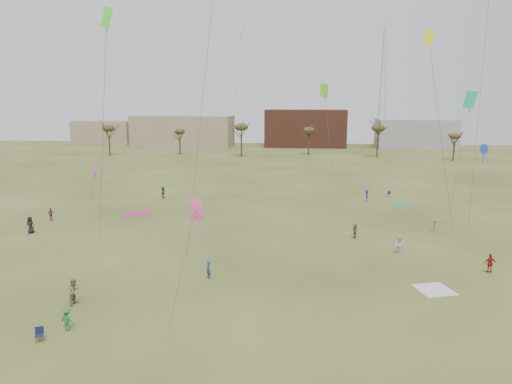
# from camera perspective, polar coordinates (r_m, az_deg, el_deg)

# --- Properties ---
(ground) EXTENTS (260.00, 260.00, 0.00)m
(ground) POSITION_cam_1_polar(r_m,az_deg,el_deg) (37.15, -2.00, -11.98)
(ground) COLOR #394916
(ground) RESTS_ON ground
(flyer_near_center) EXTENTS (1.10, 0.80, 1.53)m
(flyer_near_center) POSITION_cam_1_polar(r_m,az_deg,el_deg) (33.15, -22.45, -14.42)
(flyer_near_center) COLOR #267237
(flyer_near_center) RESTS_ON ground
(flyer_near_right) EXTENTS (0.59, 0.66, 1.51)m
(flyer_near_right) POSITION_cam_1_polar(r_m,az_deg,el_deg) (39.16, -5.94, -9.60)
(flyer_near_right) COLOR navy
(flyer_near_right) RESTS_ON ground
(spectator_fore_a) EXTENTS (1.02, 0.46, 1.71)m
(spectator_fore_a) POSITION_cam_1_polar(r_m,az_deg,el_deg) (44.96, 27.10, -7.90)
(spectator_fore_a) COLOR #A61C1C
(spectator_fore_a) RESTS_ON ground
(spectator_fore_b) EXTENTS (0.90, 1.07, 1.97)m
(spectator_fore_b) POSITION_cam_1_polar(r_m,az_deg,el_deg) (36.71, -21.63, -11.44)
(spectator_fore_b) COLOR #886D56
(spectator_fore_b) RESTS_ON ground
(spectator_fore_c) EXTENTS (0.48, 1.46, 1.57)m
(spectator_fore_c) POSITION_cam_1_polar(r_m,az_deg,el_deg) (51.16, 12.19, -4.75)
(spectator_fore_c) COLOR brown
(spectator_fore_c) RESTS_ON ground
(flyer_mid_a) EXTENTS (0.96, 0.65, 1.92)m
(flyer_mid_a) POSITION_cam_1_polar(r_m,az_deg,el_deg) (57.63, -26.27, -3.69)
(flyer_mid_a) COLOR black
(flyer_mid_a) RESTS_ON ground
(flyer_mid_b) EXTENTS (0.58, 0.95, 1.42)m
(flyer_mid_b) POSITION_cam_1_polar(r_m,az_deg,el_deg) (56.35, 21.31, -3.88)
(flyer_mid_b) COLOR #B37221
(flyer_mid_b) RESTS_ON ground
(spectator_mid_d) EXTENTS (0.66, 1.00, 1.58)m
(spectator_mid_d) POSITION_cam_1_polar(r_m,az_deg,el_deg) (62.76, -24.17, -2.53)
(spectator_mid_d) COLOR #84376A
(spectator_mid_d) RESTS_ON ground
(spectator_mid_e) EXTENTS (1.10, 1.08, 1.79)m
(spectator_mid_e) POSITION_cam_1_polar(r_m,az_deg,el_deg) (47.16, 17.39, -6.25)
(spectator_mid_e) COLOR silver
(spectator_mid_e) RESTS_ON ground
(flyer_far_a) EXTENTS (0.84, 1.74, 1.80)m
(flyer_far_a) POSITION_cam_1_polar(r_m,az_deg,el_deg) (72.01, -11.48, -0.01)
(flyer_far_a) COLOR #206139
(flyer_far_a) RESTS_ON ground
(flyer_far_c) EXTENTS (0.82, 1.25, 1.81)m
(flyer_far_c) POSITION_cam_1_polar(r_m,az_deg,el_deg) (69.77, 13.56, -0.45)
(flyer_far_c) COLOR navy
(flyer_far_c) RESTS_ON ground
(blanket_cream) EXTENTS (3.29, 3.29, 0.03)m
(blanket_cream) POSITION_cam_1_polar(r_m,az_deg,el_deg) (39.58, 21.29, -11.28)
(blanket_cream) COLOR white
(blanket_cream) RESTS_ON ground
(blanket_plum) EXTENTS (4.44, 4.44, 0.03)m
(blanket_plum) POSITION_cam_1_polar(r_m,az_deg,el_deg) (62.49, -14.56, -2.69)
(blanket_plum) COLOR #AC3564
(blanket_plum) RESTS_ON ground
(blanket_olive) EXTENTS (3.36, 3.36, 0.03)m
(blanket_olive) POSITION_cam_1_polar(r_m,az_deg,el_deg) (69.45, 17.60, -1.48)
(blanket_olive) COLOR #318960
(blanket_olive) RESTS_ON ground
(camp_chair_left) EXTENTS (0.68, 0.70, 0.87)m
(camp_chair_left) POSITION_cam_1_polar(r_m,az_deg,el_deg) (32.67, -25.33, -16.03)
(camp_chair_left) COLOR #141937
(camp_chair_left) RESTS_ON ground
(camp_chair_right) EXTENTS (0.74, 0.74, 0.87)m
(camp_chair_right) POSITION_cam_1_polar(r_m,az_deg,el_deg) (74.45, 16.14, -0.37)
(camp_chair_right) COLOR #161D3C
(camp_chair_right) RESTS_ON ground
(kites_aloft) EXTENTS (58.06, 65.33, 27.90)m
(kites_aloft) POSITION_cam_1_polar(r_m,az_deg,el_deg) (62.76, -0.40, 17.14)
(kites_aloft) COLOR #F64D8F
(kites_aloft) RESTS_ON ground
(tree_line) EXTENTS (117.44, 49.32, 8.91)m
(tree_line) POSITION_cam_1_polar(r_m,az_deg,el_deg) (113.44, 2.17, 7.39)
(tree_line) COLOR #3A2B1E
(tree_line) RESTS_ON ground
(building_tan) EXTENTS (32.00, 14.00, 10.00)m
(building_tan) POSITION_cam_1_polar(r_m,az_deg,el_deg) (154.35, -9.00, 7.49)
(building_tan) COLOR #937F60
(building_tan) RESTS_ON ground
(building_brick) EXTENTS (26.00, 16.00, 12.00)m
(building_brick) POSITION_cam_1_polar(r_m,az_deg,el_deg) (154.04, 6.16, 7.93)
(building_brick) COLOR brown
(building_brick) RESTS_ON ground
(building_grey) EXTENTS (24.00, 12.00, 9.00)m
(building_grey) POSITION_cam_1_polar(r_m,az_deg,el_deg) (156.15, 19.19, 6.87)
(building_grey) COLOR gray
(building_grey) RESTS_ON ground
(building_tan_west) EXTENTS (20.00, 12.00, 8.00)m
(building_tan_west) POSITION_cam_1_polar(r_m,az_deg,el_deg) (171.08, -18.20, 7.09)
(building_tan_west) COLOR #937F60
(building_tan_west) RESTS_ON ground
(radio_tower) EXTENTS (1.51, 1.72, 41.00)m
(radio_tower) POSITION_cam_1_polar(r_m,az_deg,el_deg) (160.85, 15.42, 12.45)
(radio_tower) COLOR #9EA3A8
(radio_tower) RESTS_ON ground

